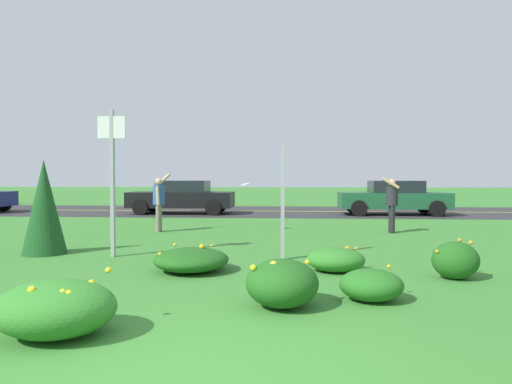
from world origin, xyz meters
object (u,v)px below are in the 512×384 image
frisbee_pale_blue (245,184)px  sign_post_near_path (112,169)px  person_catcher_dark_shirt (392,201)px  sign_post_by_roadside (283,201)px  car_black_center_right (182,197)px  car_dark_green_center_left (394,197)px  person_thrower_blue_shirt (159,200)px

frisbee_pale_blue → sign_post_near_path: bearing=-117.0°
person_catcher_dark_shirt → frisbee_pale_blue: (-4.22, -0.05, 0.46)m
sign_post_by_roadside → car_black_center_right: (-4.56, 11.14, -0.41)m
person_catcher_dark_shirt → frisbee_pale_blue: bearing=-179.3°
car_dark_green_center_left → sign_post_by_roadside: bearing=-112.2°
sign_post_by_roadside → person_catcher_dark_shirt: size_ratio=1.43×
car_black_center_right → person_thrower_blue_shirt: bearing=-82.6°
sign_post_near_path → car_black_center_right: sign_post_near_path is taller
sign_post_near_path → sign_post_by_roadside: bearing=-1.4°
sign_post_by_roadside → person_thrower_blue_shirt: bearing=130.0°
sign_post_near_path → person_catcher_dark_shirt: 7.94m
sign_post_by_roadside → person_thrower_blue_shirt: sign_post_by_roadside is taller
frisbee_pale_blue → car_dark_green_center_left: (5.69, 6.60, -0.65)m
sign_post_by_roadside → car_dark_green_center_left: (4.54, 11.14, -0.41)m
sign_post_by_roadside → sign_post_near_path: bearing=178.6°
person_thrower_blue_shirt → car_dark_green_center_left: 10.64m
sign_post_near_path → person_catcher_dark_shirt: bearing=34.8°
sign_post_by_roadside → frisbee_pale_blue: 4.69m
sign_post_near_path → car_dark_green_center_left: 13.66m
sign_post_by_roadside → person_catcher_dark_shirt: sign_post_by_roadside is taller
car_dark_green_center_left → person_thrower_blue_shirt: bearing=-140.6°
frisbee_pale_blue → car_dark_green_center_left: 8.74m
sign_post_near_path → car_black_center_right: (-1.14, 11.05, -1.03)m
person_thrower_blue_shirt → car_dark_green_center_left: person_thrower_blue_shirt is taller
person_catcher_dark_shirt → frisbee_pale_blue: 4.24m
car_black_center_right → frisbee_pale_blue: bearing=-62.7°
sign_post_by_roadside → person_catcher_dark_shirt: (3.07, 4.59, -0.23)m
person_thrower_blue_shirt → car_black_center_right: bearing=97.4°
person_thrower_blue_shirt → frisbee_pale_blue: (2.53, 0.15, 0.44)m
car_dark_green_center_left → sign_post_near_path: bearing=-125.8°
person_thrower_blue_shirt → person_catcher_dark_shirt: (6.75, 0.21, -0.02)m
sign_post_by_roadside → person_thrower_blue_shirt: 5.73m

